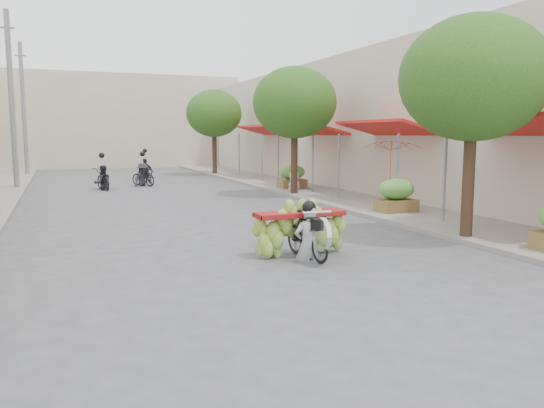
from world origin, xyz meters
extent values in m
plane|color=#56565B|center=(0.00, 0.00, 0.00)|extent=(120.00, 120.00, 0.00)
cube|color=gray|center=(7.00, 15.00, 0.06)|extent=(4.00, 60.00, 0.12)
cube|color=beige|center=(12.00, 14.00, 3.00)|extent=(8.00, 40.00, 6.00)
cube|color=red|center=(7.12, 4.00, 2.75)|extent=(1.77, 4.20, 0.53)
cylinder|color=slate|center=(6.30, 5.90, 1.27)|extent=(0.08, 0.08, 2.55)
cube|color=red|center=(7.12, 10.00, 2.75)|extent=(1.77, 4.20, 0.53)
cylinder|color=slate|center=(6.30, 8.10, 1.27)|extent=(0.08, 0.08, 2.55)
cylinder|color=slate|center=(6.30, 11.90, 1.27)|extent=(0.08, 0.08, 2.55)
cube|color=red|center=(7.12, 16.00, 2.75)|extent=(1.77, 4.20, 0.53)
cylinder|color=slate|center=(6.30, 14.10, 1.27)|extent=(0.08, 0.08, 2.55)
cylinder|color=slate|center=(6.30, 17.90, 1.27)|extent=(0.08, 0.08, 2.55)
cube|color=red|center=(7.12, 22.00, 2.75)|extent=(1.77, 4.20, 0.53)
cylinder|color=slate|center=(6.30, 20.10, 1.27)|extent=(0.08, 0.08, 2.55)
cylinder|color=slate|center=(6.30, 23.90, 1.27)|extent=(0.08, 0.08, 2.55)
cube|color=beige|center=(0.00, 38.00, 3.50)|extent=(20.00, 6.00, 7.00)
cylinder|color=slate|center=(-5.40, 21.00, 4.00)|extent=(0.24, 0.24, 8.00)
cube|color=slate|center=(-5.40, 21.00, 7.20)|extent=(0.60, 0.08, 0.08)
cylinder|color=slate|center=(-5.40, 30.00, 4.00)|extent=(0.24, 0.24, 8.00)
cube|color=slate|center=(-5.40, 30.00, 7.20)|extent=(0.60, 0.08, 0.08)
cylinder|color=#3A2719|center=(5.40, 4.00, 1.60)|extent=(0.28, 0.28, 3.20)
ellipsoid|color=#2D5C1B|center=(5.40, 4.00, 3.80)|extent=(3.40, 3.40, 2.90)
cylinder|color=#3A2719|center=(5.40, 14.00, 1.60)|extent=(0.28, 0.28, 3.20)
ellipsoid|color=#2D5C1B|center=(5.40, 14.00, 3.80)|extent=(3.40, 3.40, 2.90)
cylinder|color=#3A2719|center=(5.40, 26.00, 1.60)|extent=(0.28, 0.28, 3.20)
ellipsoid|color=#2D5C1B|center=(5.40, 26.00, 3.80)|extent=(3.40, 3.40, 2.90)
cube|color=brown|center=(6.20, 8.00, 0.37)|extent=(1.20, 0.80, 0.50)
ellipsoid|color=#56A33D|center=(6.20, 8.00, 0.95)|extent=(1.20, 0.88, 0.66)
cube|color=brown|center=(6.20, 16.00, 0.37)|extent=(1.20, 0.80, 0.50)
ellipsoid|color=#56A33D|center=(6.20, 16.00, 0.95)|extent=(1.20, 0.88, 0.66)
imported|color=black|center=(1.07, 3.74, 0.49)|extent=(0.61, 1.70, 0.98)
cylinder|color=silver|center=(1.07, 3.09, 0.62)|extent=(0.10, 0.66, 0.66)
cube|color=black|center=(1.07, 3.19, 0.80)|extent=(0.28, 0.22, 0.22)
cylinder|color=silver|center=(1.07, 3.29, 1.02)|extent=(0.60, 0.05, 0.05)
cube|color=maroon|center=(1.07, 4.09, 0.88)|extent=(1.90, 0.55, 0.10)
imported|color=#B7B8C0|center=(1.07, 3.69, 1.10)|extent=(0.58, 0.43, 1.61)
sphere|color=black|center=(1.07, 3.66, 1.88)|extent=(0.28, 0.28, 0.28)
imported|color=red|center=(5.96, 7.94, 2.42)|extent=(2.06, 2.06, 1.64)
imported|color=white|center=(6.07, 15.45, 0.91)|extent=(0.88, 0.67, 1.58)
imported|color=black|center=(-1.74, 19.41, 0.49)|extent=(0.97, 1.85, 0.99)
imported|color=#232229|center=(-1.74, 19.41, 1.12)|extent=(0.87, 0.62, 1.65)
sphere|color=black|center=(-1.74, 19.41, 1.58)|extent=(0.26, 0.26, 0.26)
imported|color=black|center=(0.23, 20.53, 0.47)|extent=(1.26, 1.57, 0.94)
imported|color=#232229|center=(0.23, 20.53, 1.12)|extent=(1.18, 1.04, 1.65)
sphere|color=black|center=(0.23, 20.53, 1.58)|extent=(0.26, 0.26, 0.26)
imported|color=black|center=(1.12, 25.69, 0.42)|extent=(0.97, 1.59, 0.84)
imported|color=#232229|center=(1.12, 25.69, 1.12)|extent=(1.09, 0.81, 1.65)
sphere|color=black|center=(1.12, 25.69, 1.58)|extent=(0.26, 0.26, 0.26)
camera|label=1|loc=(-3.53, -5.83, 2.53)|focal=35.00mm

